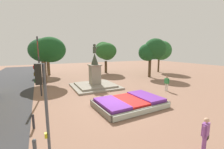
% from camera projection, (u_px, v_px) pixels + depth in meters
% --- Properties ---
extents(ground_plane, '(84.02, 84.02, 0.00)m').
position_uv_depth(ground_plane, '(116.00, 106.00, 12.11)').
color(ground_plane, '#8C6651').
extents(flower_planter, '(5.58, 3.91, 0.68)m').
position_uv_depth(flower_planter, '(130.00, 103.00, 12.06)').
color(flower_planter, '#38281C').
rests_on(flower_planter, ground_plane).
extents(statue_monument, '(5.36, 5.36, 5.23)m').
position_uv_depth(statue_monument, '(95.00, 80.00, 18.29)').
color(statue_monument, gray).
rests_on(statue_monument, ground_plane).
extents(traffic_light_near_crossing, '(0.41, 0.28, 4.01)m').
position_uv_depth(traffic_light_near_crossing, '(43.00, 96.00, 5.85)').
color(traffic_light_near_crossing, '#4C5156').
rests_on(traffic_light_near_crossing, ground_plane).
extents(banner_pole, '(0.14, 1.12, 5.76)m').
position_uv_depth(banner_pole, '(39.00, 64.00, 14.33)').
color(banner_pole, '#2D2D33').
rests_on(banner_pole, ground_plane).
extents(pedestrian_with_handbag, '(0.72, 0.33, 1.63)m').
position_uv_depth(pedestrian_with_handbag, '(205.00, 133.00, 6.55)').
color(pedestrian_with_handbag, '#8C4C99').
rests_on(pedestrian_with_handbag, ground_plane).
extents(pedestrian_near_planter, '(0.33, 0.54, 1.68)m').
position_uv_depth(pedestrian_near_planter, '(167.00, 82.00, 16.54)').
color(pedestrian_near_planter, beige).
rests_on(pedestrian_near_planter, ground_plane).
extents(kerb_bollard_south, '(0.17, 0.17, 0.87)m').
position_uv_depth(kerb_bollard_south, '(35.00, 148.00, 6.25)').
color(kerb_bollard_south, '#4C5156').
rests_on(kerb_bollard_south, ground_plane).
extents(kerb_bollard_mid_a, '(0.15, 0.15, 0.88)m').
position_uv_depth(kerb_bollard_mid_a, '(33.00, 121.00, 8.61)').
color(kerb_bollard_mid_a, '#2D2D33').
rests_on(kerb_bollard_mid_a, ground_plane).
extents(park_tree_far_left, '(4.54, 4.95, 6.12)m').
position_uv_depth(park_tree_far_left, '(106.00, 51.00, 29.27)').
color(park_tree_far_left, '#4C3823').
rests_on(park_tree_far_left, ground_plane).
extents(park_tree_behind_statue, '(4.09, 4.00, 5.89)m').
position_uv_depth(park_tree_behind_statue, '(48.00, 52.00, 26.54)').
color(park_tree_behind_statue, brown).
rests_on(park_tree_behind_statue, ground_plane).
extents(park_tree_far_right, '(3.95, 4.30, 6.38)m').
position_uv_depth(park_tree_far_right, '(161.00, 50.00, 30.18)').
color(park_tree_far_right, '#4C3823').
rests_on(park_tree_far_right, ground_plane).
extents(park_tree_street_side, '(4.52, 3.83, 6.39)m').
position_uv_depth(park_tree_street_side, '(152.00, 50.00, 24.63)').
color(park_tree_street_side, '#4C3823').
rests_on(park_tree_street_side, ground_plane).
extents(park_tree_mid_canopy, '(4.65, 5.18, 6.20)m').
position_uv_depth(park_tree_mid_canopy, '(47.00, 50.00, 19.98)').
color(park_tree_mid_canopy, brown).
rests_on(park_tree_mid_canopy, ground_plane).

